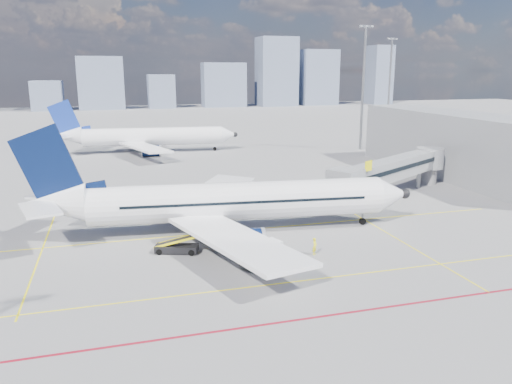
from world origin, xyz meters
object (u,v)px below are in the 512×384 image
main_aircraft (222,202)px  baggage_tug (283,257)px  ramp_worker (315,246)px  belt_loader (178,247)px  cargo_dolly (262,253)px  second_aircraft (145,137)px

main_aircraft → baggage_tug: (3.07, -10.34, -2.54)m
ramp_worker → belt_loader: bearing=114.4°
main_aircraft → cargo_dolly: (1.24, -10.06, -2.09)m
baggage_tug → ramp_worker: ramp_worker is taller
second_aircraft → baggage_tug: second_aircraft is taller
baggage_tug → second_aircraft: bearing=84.3°
main_aircraft → cargo_dolly: bearing=-76.6°
baggage_tug → belt_loader: (-8.37, 5.47, -0.08)m
second_aircraft → ramp_worker: (10.76, -64.28, -2.42)m
main_aircraft → cargo_dolly: main_aircraft is taller
cargo_dolly → main_aircraft: bearing=75.8°
main_aircraft → second_aircraft: (-4.07, 55.48, 0.01)m
baggage_tug → main_aircraft: bearing=94.7°
baggage_tug → cargo_dolly: bearing=159.4°
cargo_dolly → ramp_worker: (5.45, 1.26, -0.33)m
main_aircraft → belt_loader: 7.66m
cargo_dolly → belt_loader: belt_loader is taller
ramp_worker → main_aircraft: bearing=79.8°
main_aircraft → ramp_worker: size_ratio=25.15×
baggage_tug → ramp_worker: (3.62, 1.54, 0.13)m
main_aircraft → baggage_tug: 11.08m
ramp_worker → second_aircraft: bearing=52.1°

